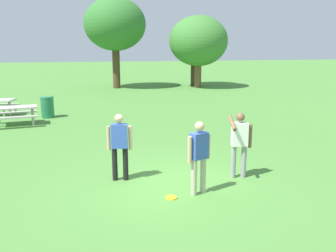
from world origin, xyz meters
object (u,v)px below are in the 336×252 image
person_bystander (199,153)px  person_catcher (240,140)px  tree_far_right (194,40)px  tree_broad_center (198,41)px  picnic_table_near (15,112)px  frisbee (171,198)px  person_thrower (120,143)px  tree_tall_left (115,25)px  trash_can_beside_table (47,107)px

person_bystander → person_catcher: bearing=31.7°
tree_far_right → tree_broad_center: bearing=-91.7°
person_catcher → picnic_table_near: 9.92m
frisbee → picnic_table_near: (-4.75, 8.25, 0.55)m
frisbee → tree_far_right: size_ratio=0.05×
person_thrower → person_bystander: 2.02m
tree_broad_center → tree_tall_left: bearing=171.9°
person_thrower → tree_tall_left: bearing=86.8°
person_thrower → tree_far_right: bearing=69.9°
person_catcher → tree_tall_left: size_ratio=0.25×
tree_tall_left → tree_broad_center: size_ratio=1.23×
frisbee → tree_far_right: 21.82m
person_catcher → tree_tall_left: bearing=95.4°
tree_broad_center → picnic_table_near: bearing=-134.2°
tree_broad_center → frisbee: bearing=-107.3°
person_bystander → tree_tall_left: size_ratio=0.25×
person_bystander → tree_broad_center: tree_broad_center is taller
tree_tall_left → tree_far_right: bearing=4.0°
trash_can_beside_table → tree_far_right: (9.76, 10.98, 3.04)m
person_catcher → person_bystander: size_ratio=1.00×
picnic_table_near → tree_broad_center: (10.81, 11.13, 2.85)m
frisbee → trash_can_beside_table: trash_can_beside_table is taller
person_bystander → tree_far_right: (5.45, 20.53, 2.58)m
person_thrower → tree_tall_left: (1.05, 18.92, 3.63)m
picnic_table_near → tree_far_right: 16.74m
person_bystander → frisbee: bearing=-168.7°
tree_tall_left → person_catcher: bearing=-84.6°
frisbee → tree_broad_center: bearing=72.7°
frisbee → trash_can_beside_table: (-3.67, 9.68, 0.47)m
person_thrower → picnic_table_near: person_thrower is taller
person_bystander → frisbee: 1.14m
frisbee → person_bystander: bearing=11.3°
tree_tall_left → tree_far_right: (6.04, 0.42, -1.05)m
person_catcher → trash_can_beside_table: 10.40m
person_thrower → picnic_table_near: bearing=118.4°
person_bystander → tree_tall_left: bearing=91.7°
person_catcher → tree_tall_left: (-1.84, 19.34, 3.61)m
tree_far_right → frisbee: bearing=-106.4°
person_thrower → frisbee: bearing=-52.6°
picnic_table_near → frisbee: bearing=-60.0°
person_bystander → picnic_table_near: person_bystander is taller
tree_far_right → tree_tall_left: bearing=-176.0°
person_catcher → picnic_table_near: person_catcher is taller
trash_can_beside_table → person_bystander: bearing=-65.7°
person_thrower → tree_broad_center: bearing=68.7°
picnic_table_near → trash_can_beside_table: 1.80m
tree_far_right → person_catcher: bearing=-102.0°
trash_can_beside_table → tree_tall_left: size_ratio=0.15×
tree_broad_center → person_thrower: bearing=-111.3°
trash_can_beside_table → tree_far_right: tree_far_right is taller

